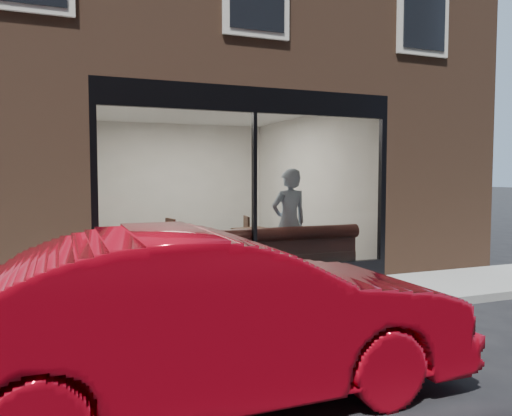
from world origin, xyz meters
name	(u,v)px	position (x,y,z in m)	size (l,w,h in m)	color
ground	(314,321)	(0.00, 0.00, 0.00)	(120.00, 120.00, 0.00)	black
sidewalk_near	(281,302)	(0.00, 1.00, 0.01)	(40.00, 2.00, 0.01)	gray
kerb_near	(316,317)	(0.00, -0.05, 0.06)	(40.00, 0.10, 0.12)	gray
host_building_pier_left	(22,184)	(-3.75, 8.00, 1.60)	(2.50, 12.00, 3.20)	brown
host_building_pier_right	(299,182)	(3.75, 8.00, 1.60)	(2.50, 12.00, 3.20)	brown
host_building_backfill	(155,182)	(0.00, 11.00, 1.60)	(5.00, 6.00, 3.20)	brown
cafe_floor	(205,258)	(0.00, 5.00, 0.02)	(6.00, 6.00, 0.00)	#2D2D30
cafe_ceiling	(204,110)	(0.00, 5.00, 3.19)	(6.00, 6.00, 0.00)	white
cafe_wall_back	(174,183)	(0.00, 7.99, 1.60)	(5.00, 5.00, 0.00)	silver
cafe_wall_left	(82,186)	(-2.49, 5.00, 1.60)	(6.00, 6.00, 0.00)	silver
cafe_wall_right	(307,184)	(2.49, 5.00, 1.60)	(6.00, 6.00, 0.00)	silver
storefront_kick	(254,278)	(0.00, 2.05, 0.15)	(5.00, 0.10, 0.30)	black
storefront_header	(254,100)	(0.00, 2.05, 3.00)	(5.00, 0.10, 0.40)	black
storefront_mullion	(254,191)	(0.00, 2.05, 1.55)	(0.06, 0.10, 2.50)	black
storefront_glass	(255,191)	(0.00, 2.02, 1.55)	(4.80, 4.80, 0.00)	white
banquette	(246,269)	(0.00, 2.45, 0.23)	(4.00, 0.55, 0.45)	#3B1715
person	(289,222)	(0.91, 2.67, 0.96)	(0.70, 0.46, 1.92)	#99AFC6
cafe_table_left	(168,234)	(-1.10, 3.55, 0.74)	(0.62, 0.62, 0.04)	black
cafe_table_right	(253,230)	(0.62, 3.68, 0.74)	(0.66, 0.66, 0.04)	black
cafe_chair_left	(162,255)	(-1.06, 4.38, 0.24)	(0.46, 0.46, 0.04)	black
cafe_chair_right	(238,250)	(0.54, 4.39, 0.24)	(0.46, 0.46, 0.04)	black
wall_poster	(84,182)	(-2.45, 4.91, 1.67)	(0.02, 0.60, 0.80)	white
parked_car	(213,315)	(-1.80, -1.63, 0.69)	(1.47, 4.21, 1.39)	#A60616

